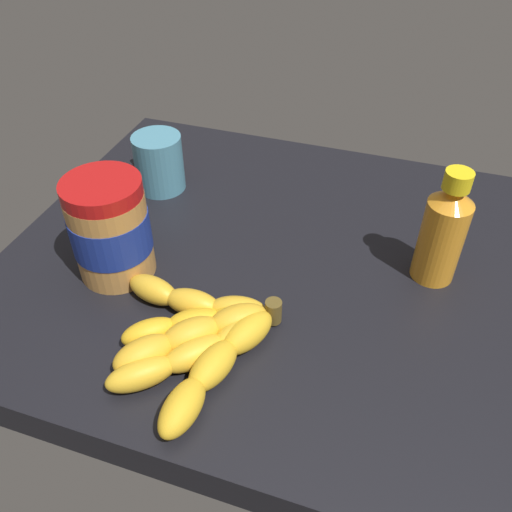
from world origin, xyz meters
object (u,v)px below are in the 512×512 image
peanut_butter_jar (110,229)px  honey_bottle (443,232)px  coffee_mug (158,162)px  banana_bunch (199,336)px

peanut_butter_jar → honey_bottle: bearing=-162.9°
honey_bottle → peanut_butter_jar: bearing=17.1°
honey_bottle → coffee_mug: 43.61cm
peanut_butter_jar → banana_bunch: bearing=150.5°
peanut_butter_jar → coffee_mug: bearing=-80.0°
honey_bottle → banana_bunch: bearing=40.9°
banana_bunch → honey_bottle: size_ratio=1.31×
banana_bunch → honey_bottle: bearing=-139.1°
banana_bunch → honey_bottle: (-24.01, -20.82, 5.43)cm
banana_bunch → coffee_mug: bearing=-56.6°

